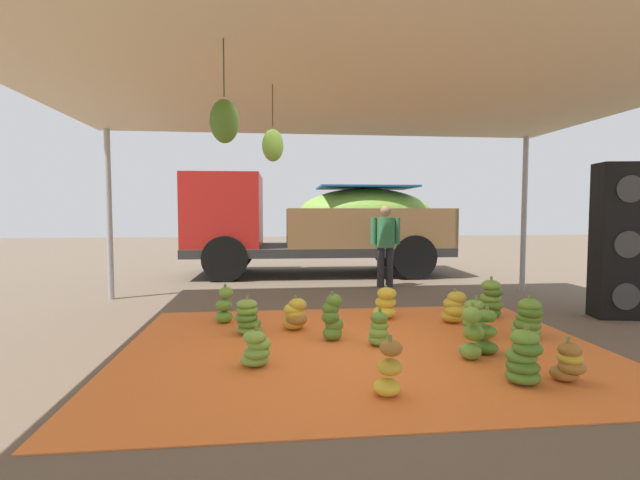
% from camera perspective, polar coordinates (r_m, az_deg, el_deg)
% --- Properties ---
extents(ground_plane, '(40.00, 40.00, 0.00)m').
position_cam_1_polar(ground_plane, '(8.20, 1.10, -7.19)').
color(ground_plane, brown).
extents(tarp_orange, '(5.30, 4.04, 0.01)m').
position_cam_1_polar(tarp_orange, '(5.32, 5.34, -13.14)').
color(tarp_orange, orange).
rests_on(tarp_orange, ground).
extents(tent_canopy, '(8.00, 7.00, 3.01)m').
position_cam_1_polar(tent_canopy, '(5.19, 5.59, 19.04)').
color(tent_canopy, '#9EA0A5').
rests_on(tent_canopy, ground).
extents(banana_bunch_0, '(0.29, 0.29, 0.59)m').
position_cam_1_polar(banana_bunch_0, '(5.04, 18.35, -11.17)').
color(banana_bunch_0, '#6B9E38').
rests_on(banana_bunch_0, tarp_orange).
extents(banana_bunch_1, '(0.33, 0.32, 0.42)m').
position_cam_1_polar(banana_bunch_1, '(4.67, -7.94, -13.33)').
color(banana_bunch_1, '#75A83D').
rests_on(banana_bunch_1, tarp_orange).
extents(banana_bunch_2, '(0.43, 0.42, 0.50)m').
position_cam_1_polar(banana_bunch_2, '(5.81, -8.95, -9.57)').
color(banana_bunch_2, '#6B9E38').
rests_on(banana_bunch_2, tarp_orange).
extents(banana_bunch_3, '(0.34, 0.33, 0.51)m').
position_cam_1_polar(banana_bunch_3, '(3.99, 8.57, -15.65)').
color(banana_bunch_3, gold).
rests_on(banana_bunch_3, tarp_orange).
extents(banana_bunch_4, '(0.40, 0.41, 0.53)m').
position_cam_1_polar(banana_bunch_4, '(4.55, 23.98, -13.32)').
color(banana_bunch_4, '#518428').
rests_on(banana_bunch_4, tarp_orange).
extents(banana_bunch_5, '(0.33, 0.35, 0.41)m').
position_cam_1_polar(banana_bunch_5, '(4.79, 28.52, -13.33)').
color(banana_bunch_5, '#996628').
rests_on(banana_bunch_5, tarp_orange).
extents(banana_bunch_6, '(0.43, 0.41, 0.47)m').
position_cam_1_polar(banana_bunch_6, '(6.58, 16.34, -8.12)').
color(banana_bunch_6, gold).
rests_on(banana_bunch_6, tarp_orange).
extents(banana_bunch_7, '(0.48, 0.48, 0.48)m').
position_cam_1_polar(banana_bunch_7, '(6.66, 8.12, -7.86)').
color(banana_bunch_7, gold).
rests_on(banana_bunch_7, tarp_orange).
extents(banana_bunch_8, '(0.35, 0.33, 0.58)m').
position_cam_1_polar(banana_bunch_8, '(5.50, 1.54, -9.72)').
color(banana_bunch_8, '#518428').
rests_on(banana_bunch_8, tarp_orange).
extents(banana_bunch_9, '(0.32, 0.32, 0.44)m').
position_cam_1_polar(banana_bunch_9, '(5.33, 7.34, -11.00)').
color(banana_bunch_9, '#75A83D').
rests_on(banana_bunch_9, tarp_orange).
extents(banana_bunch_10, '(0.43, 0.41, 0.59)m').
position_cam_1_polar(banana_bunch_10, '(7.10, 20.51, -6.95)').
color(banana_bunch_10, '#477523').
rests_on(banana_bunch_10, tarp_orange).
extents(banana_bunch_11, '(0.34, 0.34, 0.53)m').
position_cam_1_polar(banana_bunch_11, '(6.45, -11.79, -8.08)').
color(banana_bunch_11, '#60932D').
rests_on(banana_bunch_11, tarp_orange).
extents(banana_bunch_12, '(0.37, 0.37, 0.52)m').
position_cam_1_polar(banana_bunch_12, '(5.88, 18.79, -9.46)').
color(banana_bunch_12, '#75A83D').
rests_on(banana_bunch_12, tarp_orange).
extents(banana_bunch_13, '(0.40, 0.40, 0.45)m').
position_cam_1_polar(banana_bunch_13, '(5.96, -3.11, -9.30)').
color(banana_bunch_13, gold).
rests_on(banana_bunch_13, tarp_orange).
extents(banana_bunch_14, '(0.45, 0.44, 0.52)m').
position_cam_1_polar(banana_bunch_14, '(6.14, 24.48, -8.96)').
color(banana_bunch_14, '#75A83D').
rests_on(banana_bunch_14, tarp_orange).
extents(banana_bunch_15, '(0.38, 0.38, 0.53)m').
position_cam_1_polar(banana_bunch_15, '(5.32, 19.91, -10.85)').
color(banana_bunch_15, '#477523').
rests_on(banana_bunch_15, tarp_orange).
extents(cargo_truck_main, '(6.26, 2.46, 2.40)m').
position_cam_1_polar(cargo_truck_main, '(11.14, -0.80, 2.28)').
color(cargo_truck_main, '#2D2D2D').
rests_on(cargo_truck_main, ground).
extents(worker_0, '(0.60, 0.37, 1.65)m').
position_cam_1_polar(worker_0, '(9.33, 8.13, 0.04)').
color(worker_0, '#26262D').
rests_on(worker_0, ground).
extents(speaker_stack, '(0.65, 0.52, 2.22)m').
position_cam_1_polar(speaker_stack, '(7.81, 32.97, -0.10)').
color(speaker_stack, black).
rests_on(speaker_stack, ground).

